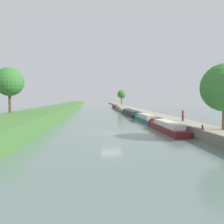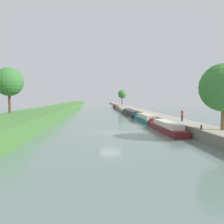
% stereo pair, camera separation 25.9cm
% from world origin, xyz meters
% --- Properties ---
extents(ground_plane, '(160.00, 160.00, 0.00)m').
position_xyz_m(ground_plane, '(0.00, 0.00, 0.00)').
color(ground_plane, slate).
extents(left_grassy_bank, '(7.86, 260.00, 1.93)m').
position_xyz_m(left_grassy_bank, '(-12.58, 0.00, 0.96)').
color(left_grassy_bank, '#477A38').
rests_on(left_grassy_bank, ground_plane).
extents(right_towpath, '(3.15, 260.00, 1.12)m').
position_xyz_m(right_towpath, '(10.23, 0.00, 0.56)').
color(right_towpath, '#9E937F').
rests_on(right_towpath, ground_plane).
extents(stone_quay, '(0.25, 260.00, 1.17)m').
position_xyz_m(stone_quay, '(8.53, 0.00, 0.58)').
color(stone_quay, '#6B665B').
rests_on(stone_quay, ground_plane).
extents(narrowboat_maroon, '(1.81, 11.64, 1.86)m').
position_xyz_m(narrowboat_maroon, '(7.19, 0.98, 0.57)').
color(narrowboat_maroon, maroon).
rests_on(narrowboat_maroon, ground_plane).
extents(narrowboat_teal, '(1.86, 12.27, 1.97)m').
position_xyz_m(narrowboat_teal, '(7.25, 13.05, 0.58)').
color(narrowboat_teal, '#195B60').
rests_on(narrowboat_teal, ground_plane).
extents(narrowboat_black, '(2.02, 16.70, 1.95)m').
position_xyz_m(narrowboat_black, '(6.95, 27.64, 0.54)').
color(narrowboat_black, black).
rests_on(narrowboat_black, ground_plane).
extents(narrowboat_green, '(2.06, 11.45, 1.99)m').
position_xyz_m(narrowboat_green, '(6.98, 42.26, 0.51)').
color(narrowboat_green, '#1E6033').
rests_on(narrowboat_green, ground_plane).
extents(narrowboat_red, '(1.87, 10.87, 1.92)m').
position_xyz_m(narrowboat_red, '(7.13, 53.47, 0.58)').
color(narrowboat_red, maroon).
rests_on(narrowboat_red, ground_plane).
extents(narrowboat_navy, '(1.88, 15.57, 1.85)m').
position_xyz_m(narrowboat_navy, '(7.22, 67.10, 0.56)').
color(narrowboat_navy, '#141E42').
rests_on(narrowboat_navy, ground_plane).
extents(tree_rightbank_midnear, '(4.05, 4.05, 7.05)m').
position_xyz_m(tree_rightbank_midnear, '(11.29, 78.86, 6.11)').
color(tree_rightbank_midnear, brown).
rests_on(tree_rightbank_midnear, right_towpath).
extents(tree_leftbank_downstream, '(4.58, 4.58, 7.29)m').
position_xyz_m(tree_leftbank_downstream, '(-15.67, 9.76, 6.91)').
color(tree_leftbank_downstream, brown).
rests_on(tree_leftbank_downstream, left_grassy_bank).
extents(person_walking, '(0.34, 0.34, 1.66)m').
position_xyz_m(person_walking, '(10.12, 2.38, 1.99)').
color(person_walking, '#282D42').
rests_on(person_walking, right_towpath).
extents(mooring_bollard_near, '(0.16, 0.16, 0.45)m').
position_xyz_m(mooring_bollard_near, '(8.95, -5.46, 1.34)').
color(mooring_bollard_near, black).
rests_on(mooring_bollard_near, right_towpath).
extents(mooring_bollard_far, '(0.16, 0.16, 0.45)m').
position_xyz_m(mooring_bollard_far, '(8.95, 74.57, 1.34)').
color(mooring_bollard_far, black).
rests_on(mooring_bollard_far, right_towpath).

